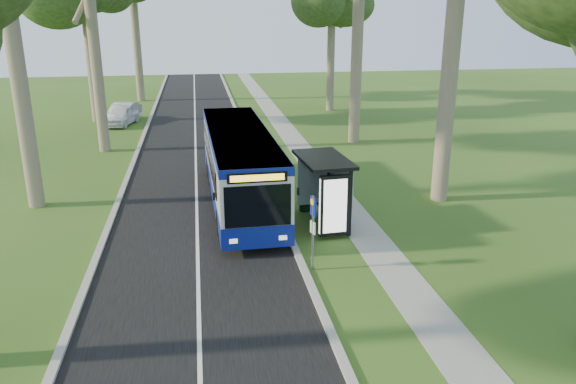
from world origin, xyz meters
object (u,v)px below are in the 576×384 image
at_px(litter_bin, 306,199).
at_px(car_white, 121,116).
at_px(bus_shelter, 329,181).
at_px(bus_stop_sign, 313,224).
at_px(bus, 240,166).
at_px(car_silver, 123,113).

distance_m(litter_bin, car_white, 23.06).
xyz_separation_m(bus_shelter, car_white, (-10.61, 22.98, -1.28)).
bearing_deg(litter_bin, bus_shelter, -77.65).
bearing_deg(car_white, bus_shelter, -51.40).
bearing_deg(bus_stop_sign, bus, 89.09).
bearing_deg(bus_shelter, litter_bin, 98.03).
distance_m(car_white, car_silver, 1.00).
distance_m(bus_stop_sign, litter_bin, 5.93).
xyz_separation_m(bus_stop_sign, car_silver, (-9.21, 27.48, -0.90)).
xyz_separation_m(bus, litter_bin, (2.70, -1.55, -1.17)).
bearing_deg(bus_stop_sign, car_white, 94.34).
relative_size(bus, litter_bin, 12.02).
distance_m(bus_shelter, litter_bin, 2.74).
relative_size(bus_stop_sign, bus_shelter, 0.77).
bearing_deg(bus, car_white, 109.82).
distance_m(bus, bus_stop_sign, 7.54).
bearing_deg(car_white, litter_bin, -50.17).
relative_size(bus_shelter, litter_bin, 3.30).
distance_m(bus_shelter, car_silver, 26.24).
height_order(bus, bus_shelter, bus).
xyz_separation_m(bus, bus_stop_sign, (1.82, -7.32, -0.07)).
relative_size(litter_bin, car_silver, 0.23).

